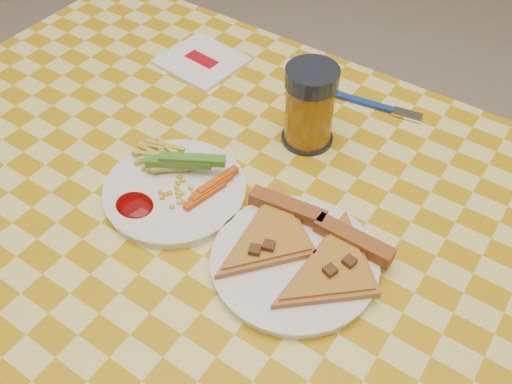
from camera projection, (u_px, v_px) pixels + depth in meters
table at (235, 254)px, 0.85m from camera, size 1.28×0.88×0.76m
plate_left at (175, 191)px, 0.83m from camera, size 0.21×0.21×0.01m
plate_right at (294, 263)px, 0.74m from camera, size 0.26×0.26×0.01m
fries_veggies at (176, 175)px, 0.83m from camera, size 0.17×0.16×0.04m
pizza_slices at (303, 249)px, 0.74m from camera, size 0.24×0.23×0.02m
drink_glass at (310, 107)px, 0.87m from camera, size 0.08×0.08×0.13m
napkin at (202, 61)px, 1.06m from camera, size 0.15×0.14×0.01m
fork at (378, 106)px, 0.97m from camera, size 0.16×0.04×0.01m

